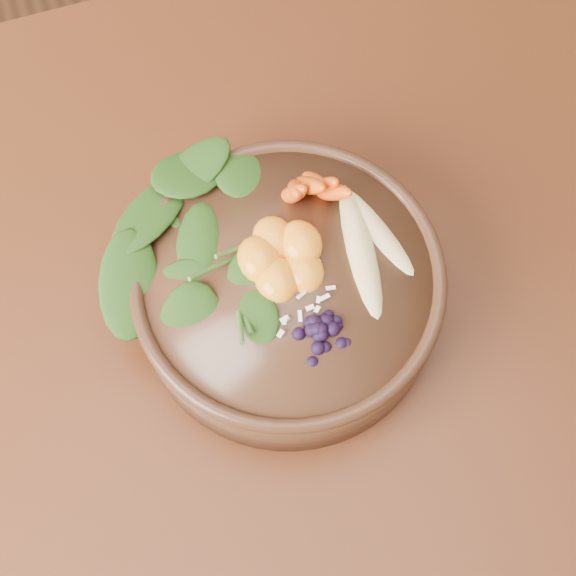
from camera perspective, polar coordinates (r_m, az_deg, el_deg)
name	(u,v)px	position (r m, az deg, el deg)	size (l,w,h in m)	color
ground	(305,467)	(1.48, 1.21, -12.64)	(4.00, 4.00, 0.00)	#381E0F
dining_table	(317,353)	(0.84, 2.09, -4.67)	(1.60, 0.90, 0.75)	#331C0C
stoneware_bowl	(288,292)	(0.73, 0.00, -0.31)	(0.27, 0.27, 0.07)	#482C1B
kale_heap	(217,228)	(0.69, -5.10, 4.28)	(0.18, 0.16, 0.04)	#244F12
carrot_cluster	(307,166)	(0.70, 1.38, 8.68)	(0.06, 0.06, 0.08)	#FB5C17
banana_halves	(370,234)	(0.70, 5.88, 3.87)	(0.08, 0.16, 0.03)	#E0CC84
mandarin_cluster	(282,251)	(0.69, -0.41, 2.64)	(0.08, 0.09, 0.03)	orange
blueberry_pile	(318,324)	(0.66, 2.16, -2.57)	(0.13, 0.10, 0.04)	black
coconut_flakes	(299,292)	(0.68, 0.76, -0.29)	(0.09, 0.07, 0.01)	white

